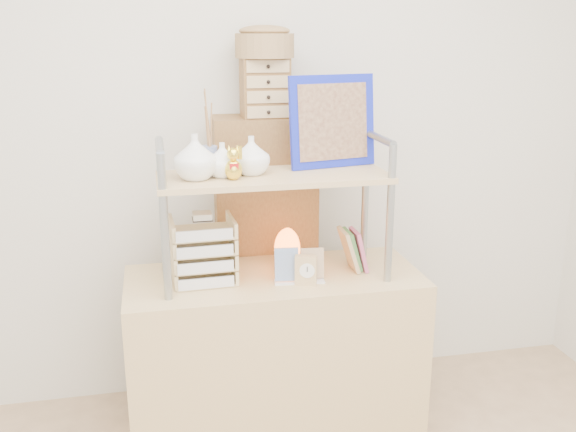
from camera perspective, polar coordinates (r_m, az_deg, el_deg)
name	(u,v)px	position (r m, az deg, el deg)	size (l,w,h in m)	color
room_shell	(333,38)	(1.66, 4.04, 15.53)	(3.42, 3.41, 2.61)	silver
desk	(275,358)	(2.78, -1.17, -12.52)	(1.20, 0.50, 0.75)	#D3B76F
cabinet	(266,262)	(3.00, -1.98, -4.07)	(0.45, 0.24, 1.35)	brown
hutch	(261,167)	(2.50, -2.43, 4.37)	(0.90, 0.34, 0.79)	#8F969C
letter_tray	(204,254)	(2.55, -7.52, -3.38)	(0.24, 0.23, 0.29)	#CEB77B
salt_lamp	(287,249)	(2.66, -0.09, -2.92)	(0.12, 0.11, 0.18)	brown
desk_clock	(306,270)	(2.52, 1.60, -4.84)	(0.09, 0.06, 0.12)	tan
postcard_stand	(299,272)	(2.55, 0.99, -5.02)	(0.21, 0.08, 0.14)	white
drawer_chest	(265,88)	(2.80, -2.06, 11.31)	(0.20, 0.16, 0.25)	brown
woven_basket	(264,46)	(2.79, -2.11, 14.90)	(0.25, 0.25, 0.10)	olive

